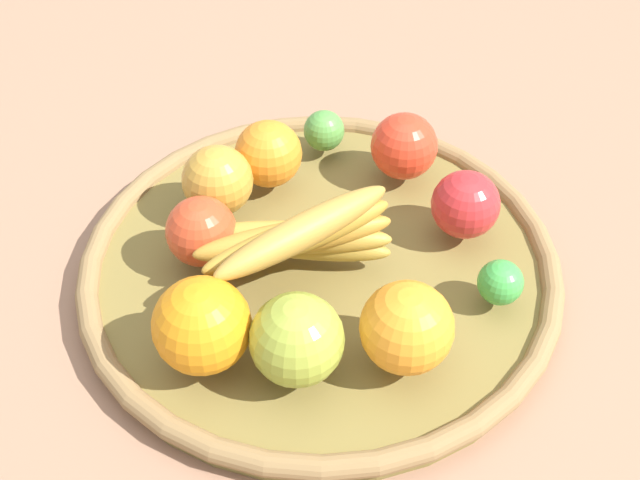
% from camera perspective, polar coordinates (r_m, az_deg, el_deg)
% --- Properties ---
extents(ground_plane, '(2.40, 2.40, 0.00)m').
position_cam_1_polar(ground_plane, '(0.80, 0.00, -2.52)').
color(ground_plane, '#966D52').
rests_on(ground_plane, ground).
extents(basket, '(0.46, 0.46, 0.03)m').
position_cam_1_polar(basket, '(0.79, 0.00, -1.80)').
color(basket, olive).
rests_on(basket, ground_plane).
extents(apple_0, '(0.09, 0.09, 0.07)m').
position_cam_1_polar(apple_0, '(0.81, -7.03, 4.07)').
color(apple_0, '#C08A31').
rests_on(apple_0, basket).
extents(lime_0, '(0.06, 0.06, 0.04)m').
position_cam_1_polar(lime_0, '(0.89, 0.28, 7.51)').
color(lime_0, '#50943E').
rests_on(lime_0, basket).
extents(apple_2, '(0.10, 0.10, 0.08)m').
position_cam_1_polar(apple_2, '(0.67, -1.60, -6.83)').
color(apple_2, '#93A335').
rests_on(apple_2, basket).
extents(banana_bunch, '(0.18, 0.14, 0.08)m').
position_cam_1_polar(banana_bunch, '(0.74, -1.63, 0.22)').
color(banana_bunch, '#AF8C34').
rests_on(banana_bunch, basket).
extents(apple_1, '(0.09, 0.09, 0.07)m').
position_cam_1_polar(apple_1, '(0.76, -8.13, 0.59)').
color(apple_1, '#C94322').
rests_on(apple_1, basket).
extents(orange_0, '(0.11, 0.11, 0.08)m').
position_cam_1_polar(orange_0, '(0.68, -8.09, -5.82)').
color(orange_0, orange).
rests_on(orange_0, basket).
extents(apple_3, '(0.08, 0.08, 0.07)m').
position_cam_1_polar(apple_3, '(0.80, 9.93, 2.41)').
color(apple_3, red).
rests_on(apple_3, basket).
extents(lime_1, '(0.06, 0.06, 0.04)m').
position_cam_1_polar(lime_1, '(0.75, 12.25, -2.86)').
color(lime_1, green).
rests_on(lime_1, basket).
extents(apple_4, '(0.08, 0.08, 0.07)m').
position_cam_1_polar(apple_4, '(0.85, 5.78, 6.42)').
color(apple_4, red).
rests_on(apple_4, basket).
extents(orange_1, '(0.10, 0.10, 0.07)m').
position_cam_1_polar(orange_1, '(0.84, -3.55, 5.93)').
color(orange_1, orange).
rests_on(orange_1, basket).
extents(orange_2, '(0.10, 0.10, 0.08)m').
position_cam_1_polar(orange_2, '(0.68, 5.97, -6.00)').
color(orange_2, orange).
rests_on(orange_2, basket).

